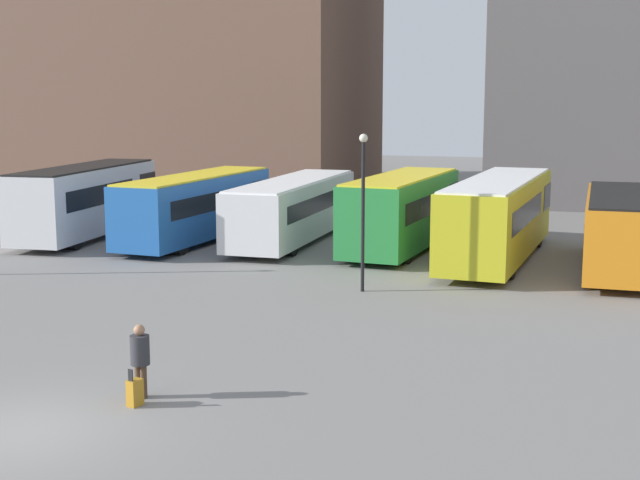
{
  "coord_description": "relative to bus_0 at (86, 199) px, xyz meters",
  "views": [
    {
      "loc": [
        10.41,
        -14.13,
        6.51
      ],
      "look_at": [
        1.92,
        13.79,
        1.73
      ],
      "focal_mm": 50.0,
      "sensor_mm": 36.0,
      "label": 1
    }
  ],
  "objects": [
    {
      "name": "ground_plane",
      "position": [
        11.59,
        -21.46,
        -1.78
      ],
      "size": [
        160.0,
        160.0,
        0.0
      ],
      "primitive_type": "plane",
      "color": "slate"
    },
    {
      "name": "bus_0",
      "position": [
        0.0,
        0.0,
        0.0
      ],
      "size": [
        3.2,
        9.99,
        3.29
      ],
      "rotation": [
        0.0,
        0.0,
        1.64
      ],
      "color": "silver",
      "rests_on": "ground_plane"
    },
    {
      "name": "bus_1",
      "position": [
        5.28,
        0.53,
        -0.16
      ],
      "size": [
        3.21,
        10.55,
        2.98
      ],
      "rotation": [
        0.0,
        0.0,
        1.5
      ],
      "color": "#1E56A3",
      "rests_on": "ground_plane"
    },
    {
      "name": "bus_2",
      "position": [
        9.41,
        1.83,
        -0.26
      ],
      "size": [
        2.64,
        11.32,
        2.77
      ],
      "rotation": [
        0.0,
        0.0,
        1.57
      ],
      "color": "silver",
      "rests_on": "ground_plane"
    },
    {
      "name": "bus_3",
      "position": [
        14.5,
        1.0,
        -0.08
      ],
      "size": [
        3.43,
        9.52,
        3.15
      ],
      "rotation": [
        0.0,
        0.0,
        1.48
      ],
      "color": "#237A38",
      "rests_on": "ground_plane"
    },
    {
      "name": "bus_4",
      "position": [
        18.61,
        -0.1,
        -0.01
      ],
      "size": [
        3.46,
        11.76,
        3.24
      ],
      "rotation": [
        0.0,
        0.0,
        1.5
      ],
      "color": "gold",
      "rests_on": "ground_plane"
    },
    {
      "name": "bus_5",
      "position": [
        23.18,
        -1.09,
        -0.21
      ],
      "size": [
        2.56,
        9.66,
        2.89
      ],
      "rotation": [
        0.0,
        0.0,
        1.56
      ],
      "color": "orange",
      "rests_on": "ground_plane"
    },
    {
      "name": "traveler",
      "position": [
        12.89,
        -18.98,
        -0.81
      ],
      "size": [
        0.52,
        0.52,
        1.63
      ],
      "rotation": [
        0.0,
        0.0,
        1.31
      ],
      "color": "#4C3828",
      "rests_on": "ground_plane"
    },
    {
      "name": "suitcase",
      "position": [
        13.01,
        -19.49,
        -1.49
      ],
      "size": [
        0.3,
        0.37,
        0.83
      ],
      "rotation": [
        0.0,
        0.0,
        1.31
      ],
      "color": "#B27A1E",
      "rests_on": "ground_plane"
    },
    {
      "name": "lamp_post_2",
      "position": [
        14.89,
        -7.33,
        1.33
      ],
      "size": [
        0.28,
        0.28,
        5.24
      ],
      "color": "black",
      "rests_on": "ground_plane"
    }
  ]
}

